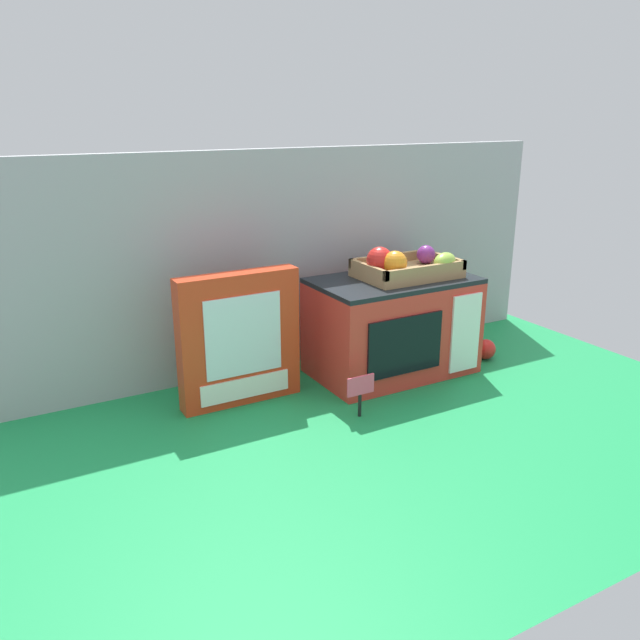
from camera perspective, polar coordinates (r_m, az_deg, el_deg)
ground_plane at (r=1.66m, az=0.27°, el=-5.70°), size 1.70×1.70×0.00m
display_back_panel at (r=1.73m, az=-2.74°, el=5.31°), size 1.61×0.03×0.58m
toy_microwave at (r=1.71m, az=6.40°, el=-0.52°), size 0.42×0.25×0.26m
food_groups_crate at (r=1.68m, az=7.58°, el=4.70°), size 0.25×0.18×0.09m
cookie_set_box at (r=1.52m, az=-7.13°, el=-1.69°), size 0.29×0.06×0.32m
price_sign at (r=1.47m, az=3.59°, el=-6.16°), size 0.07×0.01×0.10m
loose_toy_apple at (r=1.88m, az=14.40°, el=-2.51°), size 0.06×0.06×0.06m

